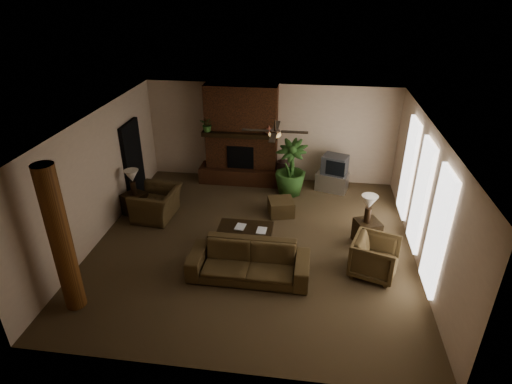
# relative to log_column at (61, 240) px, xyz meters

# --- Properties ---
(room_shell) EXTENTS (7.00, 7.00, 7.00)m
(room_shell) POSITION_rel_log_column_xyz_m (2.95, 2.40, 0.00)
(room_shell) COLOR brown
(room_shell) RESTS_ON ground
(fireplace) EXTENTS (2.40, 0.70, 2.80)m
(fireplace) POSITION_rel_log_column_xyz_m (2.15, 5.62, -0.24)
(fireplace) COLOR #552B16
(fireplace) RESTS_ON ground
(windows) EXTENTS (0.08, 3.65, 2.35)m
(windows) POSITION_rel_log_column_xyz_m (6.40, 2.60, -0.05)
(windows) COLOR white
(windows) RESTS_ON ground
(log_column) EXTENTS (0.36, 0.36, 2.80)m
(log_column) POSITION_rel_log_column_xyz_m (0.00, 0.00, 0.00)
(log_column) COLOR brown
(log_column) RESTS_ON ground
(doorway) EXTENTS (0.10, 1.00, 2.10)m
(doorway) POSITION_rel_log_column_xyz_m (-0.49, 4.20, -0.35)
(doorway) COLOR black
(doorway) RESTS_ON ground
(ceiling_fan) EXTENTS (1.35, 1.35, 0.37)m
(ceiling_fan) POSITION_rel_log_column_xyz_m (3.35, 2.70, 1.13)
(ceiling_fan) COLOR #2F2115
(ceiling_fan) RESTS_ON ceiling
(sofa) EXTENTS (2.39, 0.73, 0.93)m
(sofa) POSITION_rel_log_column_xyz_m (3.02, 1.25, -0.93)
(sofa) COLOR #4D3B21
(sofa) RESTS_ON ground
(armchair_left) EXTENTS (0.83, 1.20, 1.01)m
(armchair_left) POSITION_rel_log_column_xyz_m (0.41, 3.26, -0.90)
(armchair_left) COLOR #4D3B21
(armchair_left) RESTS_ON ground
(armchair_right) EXTENTS (1.03, 1.06, 0.88)m
(armchair_right) POSITION_rel_log_column_xyz_m (5.49, 1.66, -0.96)
(armchair_right) COLOR #4D3B21
(armchair_right) RESTS_ON ground
(coffee_table) EXTENTS (1.20, 0.70, 0.43)m
(coffee_table) POSITION_rel_log_column_xyz_m (2.77, 2.34, -1.03)
(coffee_table) COLOR black
(coffee_table) RESTS_ON ground
(ottoman) EXTENTS (0.73, 0.73, 0.40)m
(ottoman) POSITION_rel_log_column_xyz_m (3.45, 3.80, -1.20)
(ottoman) COLOR #4D3B21
(ottoman) RESTS_ON ground
(tv_stand) EXTENTS (0.96, 0.72, 0.50)m
(tv_stand) POSITION_rel_log_column_xyz_m (4.75, 5.36, -1.15)
(tv_stand) COLOR #B8B8BA
(tv_stand) RESTS_ON ground
(tv) EXTENTS (0.78, 0.71, 0.52)m
(tv) POSITION_rel_log_column_xyz_m (4.79, 5.37, -0.64)
(tv) COLOR #393A3C
(tv) RESTS_ON tv_stand
(floor_vase) EXTENTS (0.34, 0.34, 0.77)m
(floor_vase) POSITION_rel_log_column_xyz_m (3.34, 5.55, -0.97)
(floor_vase) COLOR #2E1E19
(floor_vase) RESTS_ON ground
(floor_plant) EXTENTS (1.32, 1.73, 0.86)m
(floor_plant) POSITION_rel_log_column_xyz_m (3.60, 4.99, -0.97)
(floor_plant) COLOR #305622
(floor_plant) RESTS_ON ground
(side_table_left) EXTENTS (0.66, 0.66, 0.55)m
(side_table_left) POSITION_rel_log_column_xyz_m (-0.20, 3.35, -1.12)
(side_table_left) COLOR black
(side_table_left) RESTS_ON ground
(lamp_left) EXTENTS (0.45, 0.45, 0.65)m
(lamp_left) POSITION_rel_log_column_xyz_m (-0.18, 3.34, -0.40)
(lamp_left) COLOR #2F2115
(lamp_left) RESTS_ON side_table_left
(side_table_right) EXTENTS (0.65, 0.65, 0.55)m
(side_table_right) POSITION_rel_log_column_xyz_m (5.46, 2.78, -1.12)
(side_table_right) COLOR black
(side_table_right) RESTS_ON ground
(lamp_right) EXTENTS (0.45, 0.45, 0.65)m
(lamp_right) POSITION_rel_log_column_xyz_m (5.42, 2.76, -0.40)
(lamp_right) COLOR #2F2115
(lamp_right) RESTS_ON side_table_right
(mantel_plant) EXTENTS (0.44, 0.48, 0.33)m
(mantel_plant) POSITION_rel_log_column_xyz_m (1.27, 5.34, 0.32)
(mantel_plant) COLOR #305622
(mantel_plant) RESTS_ON fireplace
(mantel_vase) EXTENTS (0.24, 0.25, 0.22)m
(mantel_vase) POSITION_rel_log_column_xyz_m (2.95, 5.38, 0.27)
(mantel_vase) COLOR brown
(mantel_vase) RESTS_ON fireplace
(book_a) EXTENTS (0.22, 0.06, 0.29)m
(book_a) POSITION_rel_log_column_xyz_m (2.55, 2.36, -0.83)
(book_a) COLOR #999999
(book_a) RESTS_ON coffee_table
(book_b) EXTENTS (0.21, 0.03, 0.29)m
(book_b) POSITION_rel_log_column_xyz_m (3.04, 2.27, -0.82)
(book_b) COLOR #999999
(book_b) RESTS_ON coffee_table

